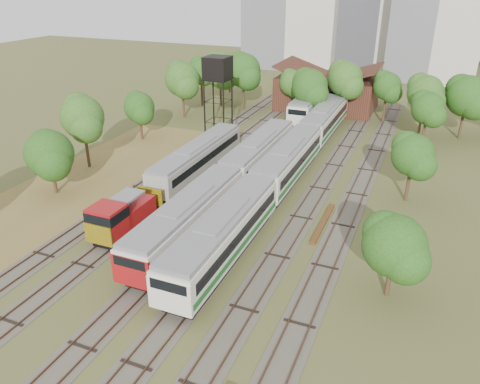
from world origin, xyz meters
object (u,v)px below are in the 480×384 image
at_px(railcar_red_set, 229,181).
at_px(water_tower, 218,70).
at_px(railcar_green_set, 288,162).
at_px(shunter_locomotive, 120,217).

relative_size(railcar_red_set, water_tower, 3.03).
height_order(railcar_red_set, railcar_green_set, railcar_green_set).
bearing_deg(shunter_locomotive, railcar_red_set, 59.30).
xyz_separation_m(railcar_red_set, water_tower, (-9.03, 17.00, 7.55)).
xyz_separation_m(railcar_green_set, water_tower, (-13.03, 9.68, 7.47)).
xyz_separation_m(railcar_green_set, shunter_locomotive, (-10.00, -17.42, -0.43)).
bearing_deg(railcar_red_set, shunter_locomotive, -120.70).
height_order(railcar_green_set, water_tower, water_tower).
bearing_deg(shunter_locomotive, railcar_green_set, 60.14).
bearing_deg(water_tower, railcar_green_set, -36.60).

